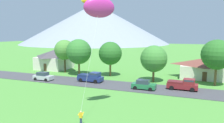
# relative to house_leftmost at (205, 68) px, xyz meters

# --- Properties ---
(road_strip) EXTENTS (160.00, 6.96, 0.08)m
(road_strip) POSITION_rel_house_leftmost_xyz_m (-13.89, -13.53, -2.29)
(road_strip) COLOR #424247
(road_strip) RESTS_ON ground
(mountain_far_west_ridge) EXTENTS (72.20, 72.20, 33.64)m
(mountain_far_west_ridge) POSITION_rel_house_leftmost_xyz_m (-81.46, 132.69, 14.49)
(mountain_far_west_ridge) COLOR #8E939E
(mountain_far_west_ridge) RESTS_ON ground
(mountain_central_ridge) EXTENTS (78.56, 78.56, 28.73)m
(mountain_central_ridge) POSITION_rel_house_leftmost_xyz_m (-88.52, 133.79, 12.03)
(mountain_central_ridge) COLOR gray
(mountain_central_ridge) RESTS_ON ground
(mountain_west_ridge) EXTENTS (139.07, 139.07, 37.84)m
(mountain_west_ridge) POSITION_rel_house_leftmost_xyz_m (-95.13, 137.83, 16.59)
(mountain_west_ridge) COLOR gray
(mountain_west_ridge) RESTS_ON ground
(house_leftmost) EXTENTS (10.64, 7.41, 4.50)m
(house_leftmost) POSITION_rel_house_leftmost_xyz_m (0.00, 0.00, 0.00)
(house_leftmost) COLOR beige
(house_leftmost) RESTS_ON ground
(house_left_center) EXTENTS (8.74, 8.55, 5.31)m
(house_left_center) POSITION_rel_house_leftmost_xyz_m (-38.71, -1.83, 0.42)
(house_left_center) COLOR beige
(house_left_center) RESTS_ON ground
(tree_near_left) EXTENTS (5.93, 5.93, 8.59)m
(tree_near_left) POSITION_rel_house_leftmost_xyz_m (-27.63, -7.13, 3.27)
(tree_near_left) COLOR brown
(tree_near_left) RESTS_ON ground
(tree_center) EXTENTS (5.37, 5.37, 8.01)m
(tree_center) POSITION_rel_house_leftmost_xyz_m (-20.29, -5.40, 2.98)
(tree_center) COLOR brown
(tree_center) RESTS_ON ground
(tree_right_of_center) EXTENTS (5.45, 5.45, 7.52)m
(tree_right_of_center) POSITION_rel_house_leftmost_xyz_m (-9.76, -7.70, 2.45)
(tree_right_of_center) COLOR brown
(tree_right_of_center) RESTS_ON ground
(tree_near_right) EXTENTS (5.70, 5.70, 8.80)m
(tree_near_right) POSITION_rel_house_leftmost_xyz_m (1.82, -6.60, 3.60)
(tree_near_right) COLOR brown
(tree_near_right) RESTS_ON ground
(tree_far_right) EXTENTS (5.05, 5.05, 8.32)m
(tree_far_right) POSITION_rel_house_leftmost_xyz_m (-32.72, -5.49, 3.44)
(tree_far_right) COLOR #4C3823
(tree_far_right) RESTS_ON ground
(parked_car_green_mid_west) EXTENTS (4.22, 2.12, 1.68)m
(parked_car_green_mid_west) POSITION_rel_house_leftmost_xyz_m (-10.10, -14.57, -1.47)
(parked_car_green_mid_west) COLOR #237042
(parked_car_green_mid_west) RESTS_ON road_strip
(parked_car_silver_mid_east) EXTENTS (4.20, 2.09, 1.68)m
(parked_car_silver_mid_east) POSITION_rel_house_leftmost_xyz_m (-31.65, -15.15, -1.47)
(parked_car_silver_mid_east) COLOR #B7BCC1
(parked_car_silver_mid_east) RESTS_ON road_strip
(pickup_truck_navy_west_side) EXTENTS (5.24, 2.40, 1.99)m
(pickup_truck_navy_west_side) POSITION_rel_house_leftmost_xyz_m (-21.52, -12.80, -1.27)
(pickup_truck_navy_west_side) COLOR navy
(pickup_truck_navy_west_side) RESTS_ON road_strip
(pickup_truck_maroon_east_side) EXTENTS (5.23, 2.38, 1.99)m
(pickup_truck_maroon_east_side) POSITION_rel_house_leftmost_xyz_m (-3.58, -12.33, -1.27)
(pickup_truck_maroon_east_side) COLOR maroon
(pickup_truck_maroon_east_side) RESTS_ON road_strip
(kite_flyer_with_kite) EXTENTS (3.95, 6.93, 14.32)m
(kite_flyer_with_kite) POSITION_rel_house_leftmost_xyz_m (-12.64, -27.41, 10.64)
(kite_flyer_with_kite) COLOR navy
(kite_flyer_with_kite) RESTS_ON ground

